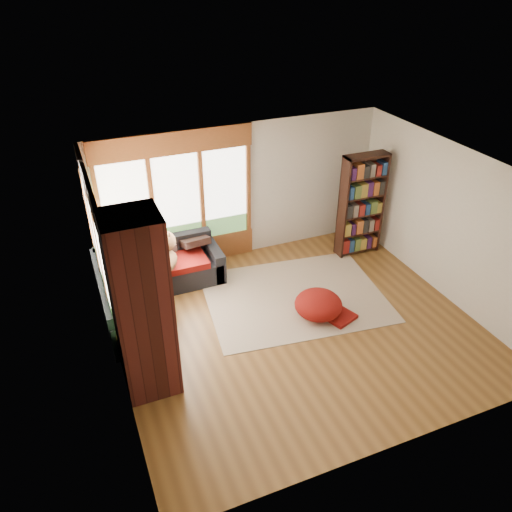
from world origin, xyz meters
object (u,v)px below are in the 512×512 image
object	(u,v)px
sectional_sofa	(151,281)
area_rug	(295,296)
bookshelf	(361,205)
brick_chimney	(142,308)
dog_tan	(159,255)
dog_brindle	(156,284)
pouf	(318,304)

from	to	relation	value
sectional_sofa	area_rug	size ratio (longest dim) A/B	0.73
bookshelf	area_rug	bearing A→B (deg)	-152.86
brick_chimney	bookshelf	size ratio (longest dim) A/B	1.29
brick_chimney	area_rug	distance (m)	3.20
area_rug	dog_tan	distance (m)	2.43
dog_brindle	pouf	bearing A→B (deg)	-101.95
brick_chimney	dog_tan	size ratio (longest dim) A/B	2.44
bookshelf	pouf	xyz separation A→B (m)	(-1.70, -1.54, -0.79)
area_rug	dog_tan	world-z (taller)	dog_tan
dog_tan	sectional_sofa	bearing A→B (deg)	118.35
pouf	dog_brindle	world-z (taller)	dog_brindle
sectional_sofa	area_rug	world-z (taller)	sectional_sofa
brick_chimney	bookshelf	bearing A→B (deg)	23.90
sectional_sofa	area_rug	distance (m)	2.49
brick_chimney	area_rug	bearing A→B (deg)	21.62
sectional_sofa	dog_brindle	xyz separation A→B (m)	(-0.04, -0.77, 0.43)
area_rug	pouf	world-z (taller)	pouf
brick_chimney	bookshelf	world-z (taller)	brick_chimney
pouf	dog_tan	xyz separation A→B (m)	(-2.22, 1.54, 0.58)
dog_brindle	bookshelf	bearing A→B (deg)	-73.59
sectional_sofa	dog_tan	size ratio (longest dim) A/B	2.07
brick_chimney	sectional_sofa	distance (m)	2.32
sectional_sofa	bookshelf	world-z (taller)	bookshelf
dog_tan	bookshelf	bearing A→B (deg)	-50.44
sectional_sofa	dog_tan	bearing A→B (deg)	-9.81
sectional_sofa	bookshelf	bearing A→B (deg)	0.89
sectional_sofa	bookshelf	xyz separation A→B (m)	(4.09, -0.04, 0.71)
bookshelf	dog_tan	distance (m)	3.92
brick_chimney	pouf	distance (m)	3.08
brick_chimney	area_rug	world-z (taller)	brick_chimney
brick_chimney	sectional_sofa	world-z (taller)	brick_chimney
pouf	area_rug	bearing A→B (deg)	101.83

